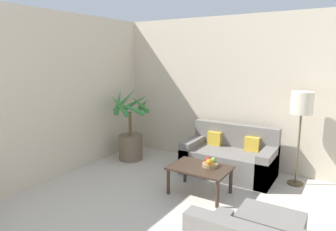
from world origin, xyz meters
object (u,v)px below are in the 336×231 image
Objects in this scene: orange_fruit at (209,162)px; potted_palm at (131,135)px; apple_green at (214,160)px; coffee_table at (200,170)px; ottoman at (270,230)px; sofa_loveseat at (229,158)px; apple_red at (208,159)px; fruit_bowl at (210,165)px; floor_lamp at (302,107)px.

potted_palm is at bearing 162.00° from orange_fruit.
potted_palm is 18.13× the size of apple_green.
ottoman is at bearing -31.96° from coffee_table.
sofa_loveseat is 0.95m from coffee_table.
sofa_loveseat is 0.95m from orange_fruit.
sofa_loveseat is 0.86m from apple_red.
potted_palm is at bearing 164.05° from apple_red.
sofa_loveseat is 0.83m from apple_green.
fruit_bowl is at bearing 35.83° from coffee_table.
apple_green reaches higher than ottoman.
ottoman is at bearing -57.23° from sofa_loveseat.
apple_green is (1.96, -0.51, 0.01)m from potted_palm.
coffee_table is at bearing 148.04° from ottoman.
fruit_bowl is at bearing 142.27° from ottoman.
apple_green is at bearing -86.19° from sofa_loveseat.
apple_red is 1.06× the size of apple_green.
ottoman is (1.11, -0.85, -0.32)m from apple_red.
floor_lamp is at bearing 46.67° from orange_fruit.
coffee_table is at bearing -136.23° from floor_lamp.
fruit_bowl is 2.58× the size of orange_fruit.
sofa_loveseat reaches higher than fruit_bowl.
fruit_bowl is (0.12, 0.08, 0.08)m from coffee_table.
floor_lamp reaches higher than apple_green.
apple_green is at bearing -14.50° from potted_palm.
potted_palm is at bearing -171.47° from floor_lamp.
fruit_bowl is 0.34× the size of ottoman.
floor_lamp reaches higher than ottoman.
coffee_table is at bearing -170.04° from orange_fruit.
potted_palm is 2.03m from apple_green.
orange_fruit reaches higher than coffee_table.
ottoman is (1.18, -0.73, -0.17)m from coffee_table.
apple_green reaches higher than coffee_table.
floor_lamp is at bearing 8.29° from sofa_loveseat.
fruit_bowl is 0.09m from orange_fruit.
sofa_loveseat is 0.87m from fruit_bowl.
coffee_table is 0.20m from orange_fruit.
potted_palm is at bearing 163.55° from fruit_bowl.
orange_fruit is at bearing -18.00° from potted_palm.
coffee_table is at bearing -135.06° from apple_green.
floor_lamp reaches higher than orange_fruit.
sofa_loveseat is at bearing 84.26° from coffee_table.
sofa_loveseat is 1.76× the size of coffee_table.
potted_palm reaches higher than orange_fruit.
apple_green is 0.12× the size of ottoman.
ottoman is at bearing -24.92° from potted_palm.
apple_red is at bearing 60.37° from coffee_table.
potted_palm reaches higher than apple_green.
apple_red is at bearing -15.95° from potted_palm.
ottoman is (1.03, -0.88, -0.32)m from apple_green.
apple_green is 0.87× the size of orange_fruit.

